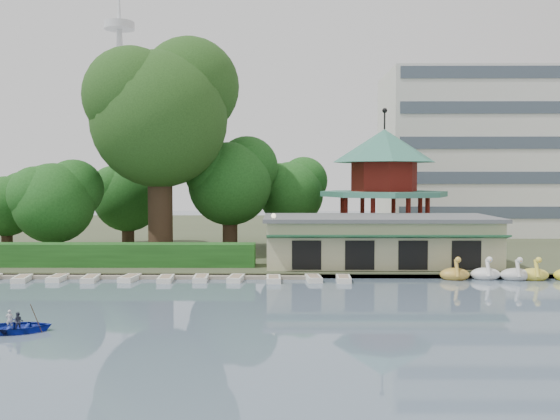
{
  "coord_description": "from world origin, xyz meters",
  "views": [
    {
      "loc": [
        2.37,
        -28.61,
        7.44
      ],
      "look_at": [
        2.0,
        18.0,
        5.0
      ],
      "focal_mm": 40.0,
      "sensor_mm": 36.0,
      "label": 1
    }
  ],
  "objects_px": {
    "pavilion": "(384,177)",
    "rowboat_with_passengers": "(14,322)",
    "dock": "(92,276)",
    "boathouse": "(379,240)",
    "big_tree": "(162,108)"
  },
  "relations": [
    {
      "from": "pavilion",
      "to": "rowboat_with_passengers",
      "type": "distance_m",
      "value": 39.12
    },
    {
      "from": "dock",
      "to": "boathouse",
      "type": "relative_size",
      "value": 1.83
    },
    {
      "from": "rowboat_with_passengers",
      "to": "dock",
      "type": "bearing_deg",
      "value": 94.73
    },
    {
      "from": "dock",
      "to": "big_tree",
      "type": "height_order",
      "value": "big_tree"
    },
    {
      "from": "boathouse",
      "to": "big_tree",
      "type": "xyz_separation_m",
      "value": [
        -18.83,
        6.23,
        11.34
      ]
    },
    {
      "from": "boathouse",
      "to": "pavilion",
      "type": "distance_m",
      "value": 11.43
    },
    {
      "from": "big_tree",
      "to": "rowboat_with_passengers",
      "type": "distance_m",
      "value": 30.4
    },
    {
      "from": "boathouse",
      "to": "dock",
      "type": "bearing_deg",
      "value": -167.76
    },
    {
      "from": "pavilion",
      "to": "boathouse",
      "type": "bearing_deg",
      "value": -101.28
    },
    {
      "from": "boathouse",
      "to": "rowboat_with_passengers",
      "type": "distance_m",
      "value": 29.58
    },
    {
      "from": "boathouse",
      "to": "pavilion",
      "type": "height_order",
      "value": "pavilion"
    },
    {
      "from": "dock",
      "to": "big_tree",
      "type": "distance_m",
      "value": 17.77
    },
    {
      "from": "pavilion",
      "to": "big_tree",
      "type": "distance_m",
      "value": 22.07
    },
    {
      "from": "dock",
      "to": "pavilion",
      "type": "xyz_separation_m",
      "value": [
        24.0,
        14.8,
        7.36
      ]
    },
    {
      "from": "pavilion",
      "to": "big_tree",
      "type": "xyz_separation_m",
      "value": [
        -20.83,
        -3.8,
        6.23
      ]
    }
  ]
}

